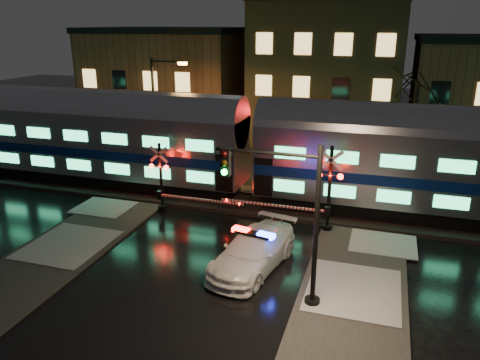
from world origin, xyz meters
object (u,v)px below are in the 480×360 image
object	(u,v)px
police_car	(253,251)
crossing_signal_left	(167,185)
streetlight	(158,108)
traffic_light	(289,222)
crossing_signal_right	(322,197)

from	to	relation	value
police_car	crossing_signal_left	size ratio (longest dim) A/B	1.05
police_car	streetlight	world-z (taller)	streetlight
police_car	traffic_light	world-z (taller)	traffic_light
police_car	streetlight	xyz separation A→B (m)	(-9.95, 11.28, 3.66)
police_car	streetlight	bearing A→B (deg)	142.27
streetlight	police_car	bearing A→B (deg)	-48.60
police_car	traffic_light	bearing A→B (deg)	-37.26
crossing_signal_right	traffic_light	world-z (taller)	traffic_light
crossing_signal_right	crossing_signal_left	world-z (taller)	crossing_signal_right
police_car	crossing_signal_right	xyz separation A→B (m)	(2.17, 4.60, 1.04)
police_car	crossing_signal_left	bearing A→B (deg)	154.38
traffic_light	streetlight	xyz separation A→B (m)	(-11.84, 13.40, 1.20)
crossing_signal_left	streetlight	size ratio (longest dim) A/B	0.70
crossing_signal_right	crossing_signal_left	distance (m)	8.37
crossing_signal_left	traffic_light	distance (m)	10.64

